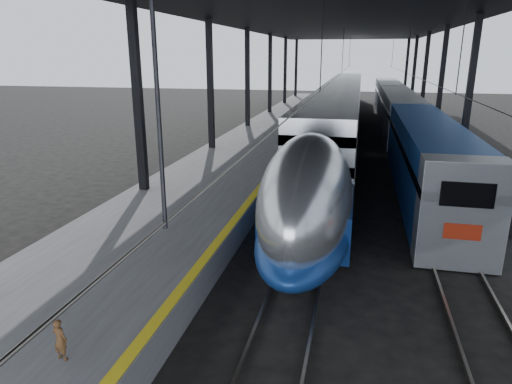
% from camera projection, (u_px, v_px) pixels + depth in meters
% --- Properties ---
extents(ground, '(160.00, 160.00, 0.00)m').
position_uv_depth(ground, '(240.00, 269.00, 15.21)').
color(ground, black).
rests_on(ground, ground).
extents(platform, '(6.00, 80.00, 1.00)m').
position_uv_depth(platform, '(262.00, 143.00, 34.49)').
color(platform, '#4C4C4F').
rests_on(platform, ground).
extents(yellow_strip, '(0.30, 80.00, 0.01)m').
position_uv_depth(yellow_strip, '(299.00, 137.00, 33.76)').
color(yellow_strip, gold).
rests_on(yellow_strip, platform).
extents(rails, '(6.52, 80.00, 0.16)m').
position_uv_depth(rails, '(370.00, 153.00, 32.93)').
color(rails, slate).
rests_on(rails, ground).
extents(canopy, '(18.00, 75.00, 9.47)m').
position_uv_depth(canopy, '(340.00, 20.00, 30.87)').
color(canopy, black).
rests_on(canopy, ground).
extents(tgv_train, '(3.14, 65.20, 4.49)m').
position_uv_depth(tgv_train, '(342.00, 110.00, 41.14)').
color(tgv_train, silver).
rests_on(tgv_train, ground).
extents(second_train, '(2.70, 56.05, 3.71)m').
position_uv_depth(second_train, '(399.00, 114.00, 39.89)').
color(second_train, navy).
rests_on(second_train, ground).
extents(child, '(0.36, 0.27, 0.90)m').
position_uv_depth(child, '(60.00, 339.00, 9.05)').
color(child, '#4D3119').
rests_on(child, platform).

